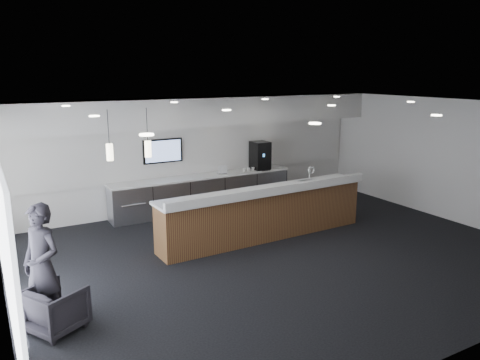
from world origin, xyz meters
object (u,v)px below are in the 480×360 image
coffee_machine (260,155)px  lounge_guest (42,266)px  service_counter (265,213)px  armchair (56,308)px

coffee_machine → lounge_guest: bearing=-146.4°
service_counter → coffee_machine: coffee_machine is taller
armchair → coffee_machine: bearing=-84.2°
armchair → service_counter: bearing=-98.7°
service_counter → coffee_machine: size_ratio=6.50×
coffee_machine → armchair: coffee_machine is taller
service_counter → coffee_machine: bearing=58.4°
coffee_machine → lounge_guest: (-6.26, -4.15, -0.42)m
service_counter → armchair: bearing=-160.8°
service_counter → lounge_guest: (-4.78, -1.55, 0.34)m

